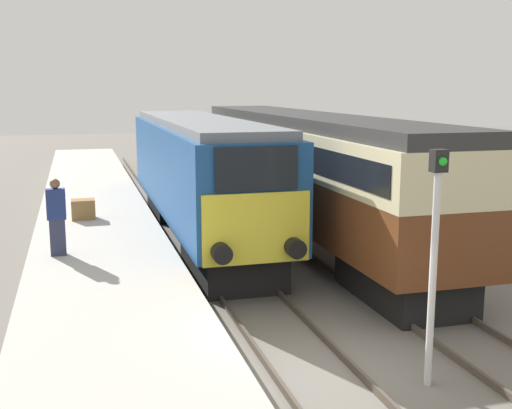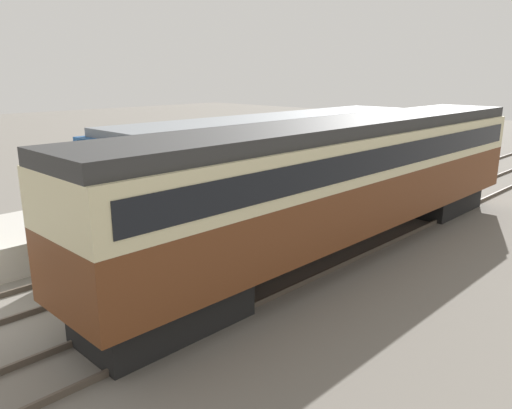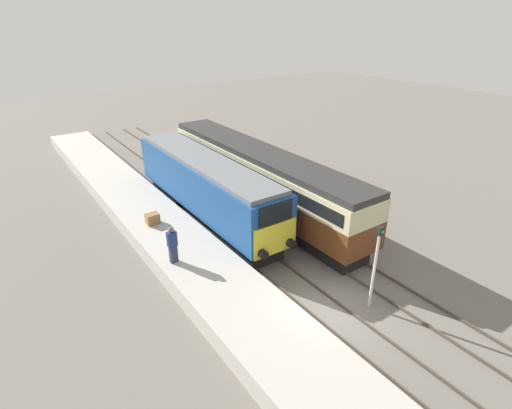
{
  "view_description": "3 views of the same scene",
  "coord_description": "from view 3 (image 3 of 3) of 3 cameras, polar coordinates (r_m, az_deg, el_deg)",
  "views": [
    {
      "loc": [
        -3.79,
        -9.66,
        4.93
      ],
      "look_at": [
        0.0,
        3.83,
        2.35
      ],
      "focal_mm": 45.0,
      "sensor_mm": 36.0,
      "label": 1
    },
    {
      "loc": [
        11.67,
        -2.37,
        5.38
      ],
      "look_at": [
        1.7,
        7.83,
        1.6
      ],
      "focal_mm": 35.0,
      "sensor_mm": 36.0,
      "label": 2
    },
    {
      "loc": [
        -10.24,
        -9.29,
        11.46
      ],
      "look_at": [
        1.7,
        7.83,
        1.6
      ],
      "focal_mm": 28.0,
      "sensor_mm": 36.0,
      "label": 3
    }
  ],
  "objects": [
    {
      "name": "luggage_crate",
      "position": [
        22.98,
        -14.57,
        -1.98
      ],
      "size": [
        0.7,
        0.56,
        0.6
      ],
      "color": "olive",
      "rests_on": "platform_left"
    },
    {
      "name": "platform_left",
      "position": [
        21.63,
        -11.25,
        -5.79
      ],
      "size": [
        3.5,
        50.0,
        0.95
      ],
      "color": "#B7B2A8",
      "rests_on": "ground_plane"
    },
    {
      "name": "person_on_platform",
      "position": [
        18.97,
        -11.84,
        -5.66
      ],
      "size": [
        0.44,
        0.26,
        1.85
      ],
      "color": "#2D334C",
      "rests_on": "platform_left"
    },
    {
      "name": "ground_plane",
      "position": [
        17.96,
        10.24,
        -14.86
      ],
      "size": [
        120.0,
        120.0,
        0.0
      ],
      "primitive_type": "plane",
      "color": "slate"
    },
    {
      "name": "rails_far_track",
      "position": [
        22.8,
        7.62,
        -4.93
      ],
      "size": [
        1.5,
        60.0,
        0.14
      ],
      "color": "#4C4238",
      "rests_on": "ground_plane"
    },
    {
      "name": "rails_near_track",
      "position": [
        20.95,
        0.62,
        -7.66
      ],
      "size": [
        1.51,
        60.0,
        0.14
      ],
      "color": "#4C4238",
      "rests_on": "ground_plane"
    },
    {
      "name": "signal_post",
      "position": [
        17.26,
        16.72,
        -7.77
      ],
      "size": [
        0.24,
        0.28,
        3.96
      ],
      "color": "silver",
      "rests_on": "ground_plane"
    },
    {
      "name": "passenger_carriage",
      "position": [
        25.26,
        0.39,
        4.41
      ],
      "size": [
        2.75,
        17.79,
        4.06
      ],
      "color": "black",
      "rests_on": "ground_plane"
    },
    {
      "name": "locomotive",
      "position": [
        24.26,
        -7.14,
        2.63
      ],
      "size": [
        2.7,
        14.16,
        3.93
      ],
      "color": "black",
      "rests_on": "ground_plane"
    }
  ]
}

